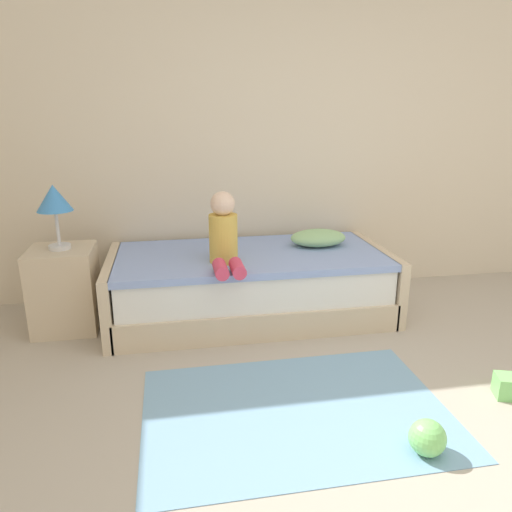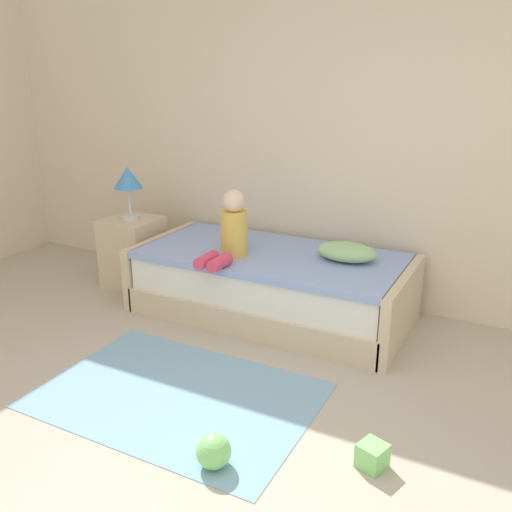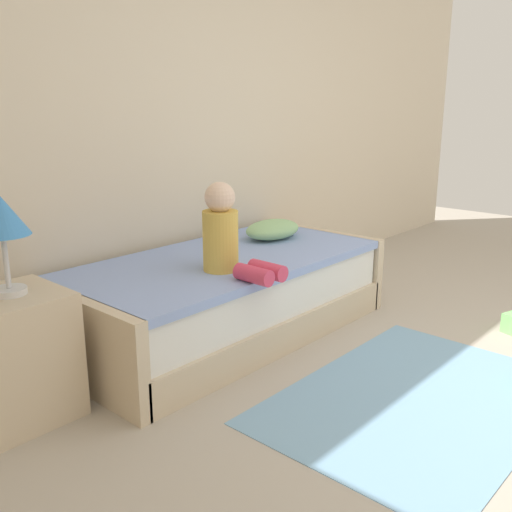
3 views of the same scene
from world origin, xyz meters
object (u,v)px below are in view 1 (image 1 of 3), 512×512
at_px(child_figure, 224,235).
at_px(toy_ball, 427,438).
at_px(table_lamp, 54,201).
at_px(toy_block, 507,386).
at_px(pillow, 318,238).
at_px(nightstand, 65,289).
at_px(bed, 250,284).

relative_size(child_figure, toy_ball, 2.97).
relative_size(table_lamp, toy_block, 3.59).
height_order(table_lamp, pillow, table_lamp).
height_order(nightstand, pillow, pillow).
distance_m(pillow, toy_ball, 1.88).
xyz_separation_m(child_figure, pillow, (0.78, 0.33, -0.14)).
relative_size(pillow, toy_ball, 2.56).
bearing_deg(pillow, nightstand, -177.15).
xyz_separation_m(pillow, toy_ball, (-0.03, -1.82, -0.48)).
relative_size(nightstand, child_figure, 1.18).
relative_size(table_lamp, child_figure, 0.88).
bearing_deg(bed, toy_ball, -72.72).
xyz_separation_m(table_lamp, child_figure, (1.13, -0.23, -0.23)).
distance_m(pillow, toy_block, 1.69).
distance_m(nightstand, child_figure, 1.22).
distance_m(bed, child_figure, 0.56).
bearing_deg(toy_ball, child_figure, 116.83).
distance_m(nightstand, pillow, 1.93).
bearing_deg(child_figure, table_lamp, 168.35).
distance_m(bed, table_lamp, 1.52).
height_order(table_lamp, toy_ball, table_lamp).
bearing_deg(toy_block, nightstand, 151.79).
bearing_deg(toy_ball, toy_block, 27.34).
bearing_deg(toy_ball, bed, 107.28).
distance_m(toy_ball, toy_block, 0.76).
distance_m(nightstand, toy_block, 2.92).
xyz_separation_m(bed, child_figure, (-0.22, -0.23, 0.46)).
bearing_deg(toy_block, bed, 131.54).
height_order(bed, nightstand, nightstand).
distance_m(bed, pillow, 0.65).
height_order(child_figure, toy_ball, child_figure).
xyz_separation_m(table_lamp, toy_block, (2.56, -1.38, -0.87)).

